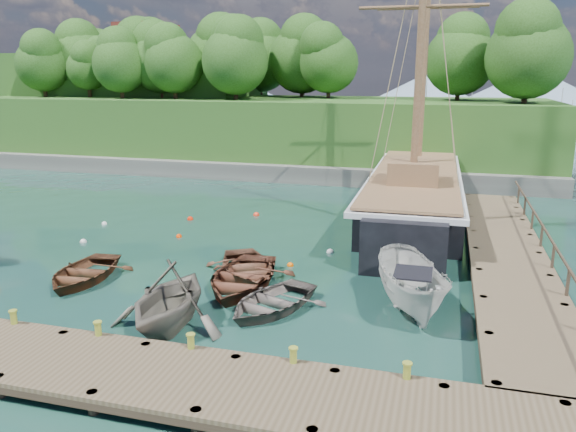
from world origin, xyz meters
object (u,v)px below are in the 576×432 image
object	(u,v)px
rowboat_4	(247,275)
cabin_boat_white	(411,311)
rowboat_1	(170,327)
schooner	(414,197)
rowboat_3	(271,310)
rowboat_0	(83,280)
rowboat_2	(242,287)

from	to	relation	value
rowboat_4	cabin_boat_white	distance (m)	7.09
rowboat_1	schooner	size ratio (longest dim) A/B	0.16
cabin_boat_white	rowboat_3	bearing A→B (deg)	177.54
rowboat_0	rowboat_1	xyz separation A→B (m)	(5.40, -2.96, 0.00)
rowboat_1	rowboat_0	bearing A→B (deg)	148.81
rowboat_4	cabin_boat_white	bearing A→B (deg)	-45.11
rowboat_0	rowboat_1	world-z (taller)	rowboat_1
rowboat_3	rowboat_0	bearing A→B (deg)	-164.72
rowboat_4	schooner	world-z (taller)	schooner
rowboat_2	cabin_boat_white	xyz separation A→B (m)	(6.55, -0.49, 0.00)
rowboat_1	cabin_boat_white	xyz separation A→B (m)	(7.63, 3.46, 0.00)
rowboat_4	rowboat_2	bearing A→B (deg)	-107.98
rowboat_0	schooner	bearing A→B (deg)	43.66
rowboat_4	schooner	distance (m)	13.45
rowboat_0	rowboat_2	bearing A→B (deg)	2.98
rowboat_2	schooner	world-z (taller)	schooner
rowboat_2	rowboat_3	bearing A→B (deg)	-47.46
rowboat_0	rowboat_2	distance (m)	6.56
rowboat_1	rowboat_3	distance (m)	3.59
rowboat_0	rowboat_1	bearing A→B (deg)	-34.46
rowboat_2	rowboat_0	bearing A→B (deg)	-173.87
rowboat_0	rowboat_1	distance (m)	6.16
rowboat_1	schooner	world-z (taller)	schooner
rowboat_0	rowboat_4	distance (m)	6.64
rowboat_1	rowboat_4	distance (m)	5.41
rowboat_3	schooner	distance (m)	15.65
rowboat_0	rowboat_4	world-z (taller)	rowboat_4
rowboat_1	rowboat_3	world-z (taller)	rowboat_1
cabin_boat_white	schooner	world-z (taller)	schooner
rowboat_0	rowboat_3	xyz separation A→B (m)	(8.22, -0.75, 0.00)
cabin_boat_white	schooner	distance (m)	13.90
rowboat_1	rowboat_3	bearing A→B (deg)	35.73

